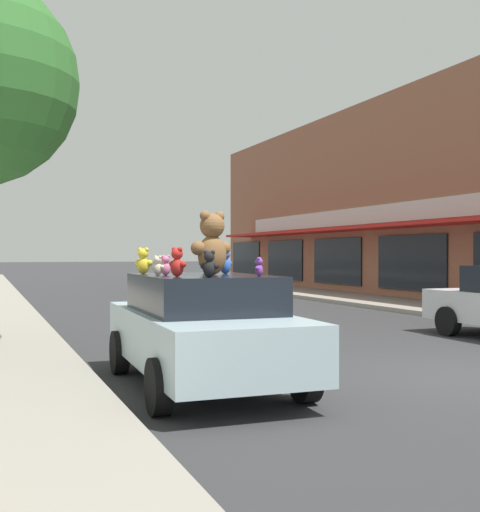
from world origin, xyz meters
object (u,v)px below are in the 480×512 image
Objects in this scene: teddy_bear_cream at (158,266)px; teddy_bear_black at (209,264)px; teddy_bear_red at (177,262)px; teddy_bear_pink at (166,265)px; teddy_bear_purple at (259,267)px; teddy_bear_blue at (225,262)px; teddy_bear_green at (207,261)px; teddy_bear_giant at (212,244)px; teddy_bear_yellow at (143,261)px; plush_art_car at (202,328)px.

teddy_bear_black is at bearing 163.06° from teddy_bear_cream.
teddy_bear_red reaches higher than teddy_bear_black.
teddy_bear_cream is 0.97× the size of teddy_bear_pink.
teddy_bear_pink is (-0.26, 0.98, -0.03)m from teddy_bear_black.
teddy_bear_purple is 1.34m from teddy_bear_cream.
teddy_bear_blue reaches higher than teddy_bear_black.
teddy_bear_blue and teddy_bear_green have the same top height.
teddy_bear_red is 1.42× the size of teddy_bear_cream.
teddy_bear_giant reaches higher than teddy_bear_red.
teddy_bear_yellow is (-0.75, 0.70, -0.23)m from teddy_bear_giant.
teddy_bear_green is at bearing -135.35° from teddy_bear_pink.
teddy_bear_yellow is at bearing -30.47° from teddy_bear_cream.
teddy_bear_purple is 0.93× the size of teddy_bear_cream.
teddy_bear_black is (-0.20, -0.85, 0.84)m from plush_art_car.
teddy_bear_yellow reaches higher than teddy_bear_blue.
teddy_bear_purple is 1.25m from teddy_bear_pink.
teddy_bear_purple is 0.65× the size of teddy_bear_yellow.
teddy_bear_giant is 0.66m from teddy_bear_pink.
teddy_bear_pink is (0.15, -0.59, -0.05)m from teddy_bear_yellow.
teddy_bear_cream is at bearing -6.58° from teddy_bear_pink.
plush_art_car is 1.08m from teddy_bear_red.
teddy_bear_purple is 1.78m from teddy_bear_yellow.
teddy_bear_giant reaches higher than teddy_bear_cream.
teddy_bear_red is at bearing 138.71° from teddy_bear_yellow.
teddy_bear_black is 0.88× the size of teddy_bear_yellow.
teddy_bear_cream is (0.06, -0.56, -0.05)m from teddy_bear_yellow.
teddy_bear_blue is at bearing -77.67° from teddy_bear_red.
teddy_bear_giant reaches higher than teddy_bear_yellow.
teddy_bear_blue is at bearing -152.24° from teddy_bear_giant.
teddy_bear_red is at bearing -15.48° from teddy_bear_black.
teddy_bear_black is at bearing 146.81° from teddy_bear_yellow.
teddy_bear_yellow is 0.61m from teddy_bear_pink.
teddy_bear_giant is (0.14, 0.02, 1.09)m from plush_art_car.
teddy_bear_giant reaches higher than teddy_bear_green.
teddy_bear_green is at bearing -96.60° from teddy_bear_blue.
teddy_bear_cream is (-1.07, 0.82, 0.01)m from teddy_bear_purple.
teddy_bear_yellow is 0.57m from teddy_bear_cream.
teddy_bear_green is at bearing -62.15° from teddy_bear_red.
teddy_bear_black is 0.93× the size of teddy_bear_green.
teddy_bear_red reaches higher than teddy_bear_green.
teddy_bear_pink is at bearing 165.09° from plush_art_car.
teddy_bear_black is at bearing 38.09° from teddy_bear_blue.
teddy_bear_black is at bearing -173.31° from teddy_bear_red.
teddy_bear_red is at bearing 95.09° from teddy_bear_pink.
teddy_bear_giant is 0.77m from teddy_bear_green.
teddy_bear_yellow is at bearing 5.61° from teddy_bear_green.
teddy_bear_giant is 3.30× the size of teddy_bear_cream.
teddy_bear_black is 0.93× the size of teddy_bear_blue.
teddy_bear_green is (-0.12, 0.40, -0.00)m from teddy_bear_blue.
teddy_bear_pink is (0.02, 0.60, -0.05)m from teddy_bear_red.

